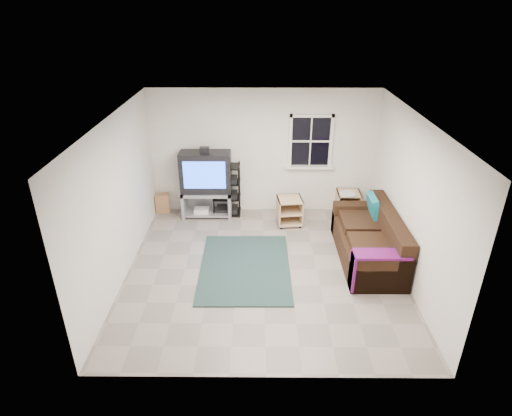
{
  "coord_description": "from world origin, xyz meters",
  "views": [
    {
      "loc": [
        -0.09,
        -6.06,
        4.17
      ],
      "look_at": [
        -0.14,
        0.4,
        0.97
      ],
      "focal_mm": 30.0,
      "sensor_mm": 36.0,
      "label": 1
    }
  ],
  "objects_px": {
    "side_table_right": "(348,201)",
    "sofa": "(370,242)",
    "tv_unit": "(206,179)",
    "av_rack": "(227,193)",
    "side_table_left": "(289,210)"
  },
  "relations": [
    {
      "from": "side_table_left",
      "to": "sofa",
      "type": "height_order",
      "value": "sofa"
    },
    {
      "from": "side_table_right",
      "to": "sofa",
      "type": "height_order",
      "value": "sofa"
    },
    {
      "from": "tv_unit",
      "to": "side_table_right",
      "type": "height_order",
      "value": "tv_unit"
    },
    {
      "from": "av_rack",
      "to": "side_table_left",
      "type": "height_order",
      "value": "av_rack"
    },
    {
      "from": "side_table_right",
      "to": "sofa",
      "type": "relative_size",
      "value": 0.26
    },
    {
      "from": "av_rack",
      "to": "side_table_left",
      "type": "bearing_deg",
      "value": -17.32
    },
    {
      "from": "tv_unit",
      "to": "side_table_right",
      "type": "relative_size",
      "value": 2.75
    },
    {
      "from": "tv_unit",
      "to": "av_rack",
      "type": "height_order",
      "value": "tv_unit"
    },
    {
      "from": "tv_unit",
      "to": "side_table_right",
      "type": "distance_m",
      "value": 3.0
    },
    {
      "from": "tv_unit",
      "to": "side_table_right",
      "type": "xyz_separation_m",
      "value": [
        2.95,
        0.04,
        -0.52
      ]
    },
    {
      "from": "sofa",
      "to": "av_rack",
      "type": "bearing_deg",
      "value": 146.74
    },
    {
      "from": "sofa",
      "to": "tv_unit",
      "type": "bearing_deg",
      "value": 151.19
    },
    {
      "from": "tv_unit",
      "to": "side_table_right",
      "type": "bearing_deg",
      "value": 0.87
    },
    {
      "from": "side_table_left",
      "to": "side_table_right",
      "type": "bearing_deg",
      "value": 17.42
    },
    {
      "from": "side_table_right",
      "to": "side_table_left",
      "type": "bearing_deg",
      "value": -162.58
    }
  ]
}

